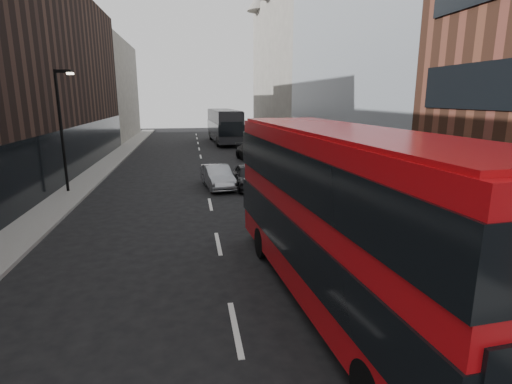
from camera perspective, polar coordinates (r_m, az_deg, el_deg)
name	(u,v)px	position (r m, az deg, el deg)	size (l,w,h in m)	color
ground	(246,383)	(8.92, -1.37, -25.68)	(140.00, 140.00, 0.00)	black
sidewalk_right	(294,166)	(33.42, 5.42, 3.77)	(3.00, 80.00, 0.15)	slate
sidewalk_left	(99,171)	(33.10, -21.55, 2.79)	(2.00, 80.00, 0.15)	slate
building_modern_block	(367,34)	(30.80, 15.56, 20.91)	(5.03, 22.00, 20.00)	#ADB2B8
building_victorian	(287,64)	(52.49, 4.46, 17.75)	(6.50, 24.00, 21.00)	#6A645D
building_left_mid	(60,80)	(38.37, -26.17, 14.12)	(5.00, 24.00, 14.00)	black
building_left_far	(110,91)	(59.81, -20.09, 13.43)	(5.00, 20.00, 13.00)	#6A645D
street_lamp	(62,123)	(25.95, -25.97, 8.87)	(1.06, 0.22, 7.00)	black
red_bus	(344,211)	(10.76, 12.40, -2.73)	(3.78, 12.17, 4.85)	#AE0A0F
grey_bus	(224,125)	(50.93, -4.58, 9.49)	(3.60, 12.88, 4.11)	black
car_a	(249,176)	(25.30, -1.01, 2.32)	(1.81, 4.51, 1.54)	black
car_b	(218,177)	(25.44, -5.52, 2.20)	(1.51, 4.34, 1.43)	gray
car_c	(252,152)	(36.38, -0.60, 5.67)	(2.08, 5.11, 1.48)	black
pedestrian	(478,258)	(13.47, 29.13, -8.25)	(0.65, 0.43, 1.79)	black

